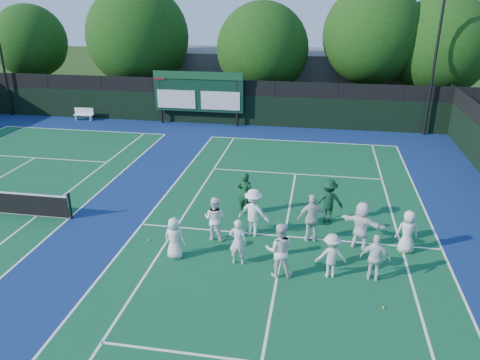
# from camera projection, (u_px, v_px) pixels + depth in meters

# --- Properties ---
(ground) EXTENTS (120.00, 120.00, 0.00)m
(ground) POSITION_uv_depth(u_px,v_px,m) (282.00, 250.00, 16.20)
(ground) COLOR #1D380F
(ground) RESTS_ON ground
(court_apron) EXTENTS (34.00, 32.00, 0.01)m
(court_apron) POSITION_uv_depth(u_px,v_px,m) (129.00, 223.00, 18.07)
(court_apron) COLOR navy
(court_apron) RESTS_ON ground
(near_court) EXTENTS (11.05, 23.85, 0.01)m
(near_court) POSITION_uv_depth(u_px,v_px,m) (284.00, 236.00, 17.11)
(near_court) COLOR #10502C
(near_court) RESTS_ON ground
(back_fence) EXTENTS (34.00, 0.08, 3.00)m
(back_fence) POSITION_uv_depth(u_px,v_px,m) (215.00, 104.00, 31.27)
(back_fence) COLOR black
(back_fence) RESTS_ON ground
(scoreboard) EXTENTS (6.00, 0.21, 3.55)m
(scoreboard) POSITION_uv_depth(u_px,v_px,m) (198.00, 92.00, 30.74)
(scoreboard) COLOR black
(scoreboard) RESTS_ON ground
(clubhouse) EXTENTS (18.00, 6.00, 4.00)m
(clubhouse) POSITION_uv_depth(u_px,v_px,m) (285.00, 76.00, 37.70)
(clubhouse) COLOR #5C5B61
(clubhouse) RESTS_ON ground
(light_pole_right) EXTENTS (1.20, 0.30, 10.12)m
(light_pole_right) POSITION_uv_depth(u_px,v_px,m) (440.00, 30.00, 26.99)
(light_pole_right) COLOR black
(light_pole_right) RESTS_ON ground
(bench) EXTENTS (1.37, 0.42, 0.86)m
(bench) POSITION_uv_depth(u_px,v_px,m) (84.00, 114.00, 32.50)
(bench) COLOR white
(bench) RESTS_ON ground
(tree_a) EXTENTS (5.51, 5.51, 7.57)m
(tree_a) POSITION_uv_depth(u_px,v_px,m) (33.00, 43.00, 35.71)
(tree_a) COLOR #311B0D
(tree_a) RESTS_ON ground
(tree_b) EXTENTS (7.38, 7.38, 9.01)m
(tree_b) POSITION_uv_depth(u_px,v_px,m) (140.00, 39.00, 34.14)
(tree_b) COLOR #311B0D
(tree_b) RESTS_ON ground
(tree_c) EXTENTS (6.44, 6.44, 7.84)m
(tree_c) POSITION_uv_depth(u_px,v_px,m) (265.00, 51.00, 32.92)
(tree_c) COLOR #311B0D
(tree_c) RESTS_ON ground
(tree_d) EXTENTS (6.62, 6.62, 8.97)m
(tree_d) POSITION_uv_depth(u_px,v_px,m) (375.00, 37.00, 31.35)
(tree_d) COLOR #311B0D
(tree_d) RESTS_ON ground
(tree_e) EXTENTS (6.56, 6.56, 8.32)m
(tree_e) POSITION_uv_depth(u_px,v_px,m) (444.00, 48.00, 30.86)
(tree_e) COLOR #311B0D
(tree_e) RESTS_ON ground
(tennis_ball_0) EXTENTS (0.07, 0.07, 0.07)m
(tennis_ball_0) POSITION_uv_depth(u_px,v_px,m) (232.00, 230.00, 17.49)
(tennis_ball_0) COLOR #C1D118
(tennis_ball_0) RESTS_ON ground
(tennis_ball_2) EXTENTS (0.07, 0.07, 0.07)m
(tennis_ball_2) POSITION_uv_depth(u_px,v_px,m) (384.00, 308.00, 13.20)
(tennis_ball_2) COLOR #C1D118
(tennis_ball_2) RESTS_ON ground
(tennis_ball_3) EXTENTS (0.07, 0.07, 0.07)m
(tennis_ball_3) POSITION_uv_depth(u_px,v_px,m) (149.00, 240.00, 16.78)
(tennis_ball_3) COLOR #C1D118
(tennis_ball_3) RESTS_ON ground
(tennis_ball_4) EXTENTS (0.07, 0.07, 0.07)m
(tennis_ball_4) POSITION_uv_depth(u_px,v_px,m) (328.00, 204.00, 19.64)
(tennis_ball_4) COLOR #C1D118
(tennis_ball_4) RESTS_ON ground
(player_front_0) EXTENTS (0.75, 0.52, 1.46)m
(player_front_0) POSITION_uv_depth(u_px,v_px,m) (174.00, 238.00, 15.51)
(player_front_0) COLOR white
(player_front_0) RESTS_ON ground
(player_front_1) EXTENTS (0.59, 0.39, 1.61)m
(player_front_1) POSITION_uv_depth(u_px,v_px,m) (238.00, 242.00, 15.12)
(player_front_1) COLOR silver
(player_front_1) RESTS_ON ground
(player_front_2) EXTENTS (0.93, 0.75, 1.81)m
(player_front_2) POSITION_uv_depth(u_px,v_px,m) (279.00, 250.00, 14.45)
(player_front_2) COLOR white
(player_front_2) RESTS_ON ground
(player_front_3) EXTENTS (1.03, 0.70, 1.48)m
(player_front_3) POSITION_uv_depth(u_px,v_px,m) (331.00, 256.00, 14.44)
(player_front_3) COLOR silver
(player_front_3) RESTS_ON ground
(player_front_4) EXTENTS (0.95, 0.49, 1.55)m
(player_front_4) POSITION_uv_depth(u_px,v_px,m) (375.00, 258.00, 14.27)
(player_front_4) COLOR white
(player_front_4) RESTS_ON ground
(player_back_0) EXTENTS (0.90, 0.76, 1.64)m
(player_back_0) POSITION_uv_depth(u_px,v_px,m) (215.00, 218.00, 16.66)
(player_back_0) COLOR white
(player_back_0) RESTS_ON ground
(player_back_1) EXTENTS (1.27, 0.87, 1.81)m
(player_back_1) POSITION_uv_depth(u_px,v_px,m) (253.00, 213.00, 16.91)
(player_back_1) COLOR white
(player_back_1) RESTS_ON ground
(player_back_2) EXTENTS (1.13, 0.70, 1.80)m
(player_back_2) POSITION_uv_depth(u_px,v_px,m) (312.00, 218.00, 16.50)
(player_back_2) COLOR silver
(player_back_2) RESTS_ON ground
(player_back_3) EXTENTS (1.68, 1.14, 1.74)m
(player_back_3) POSITION_uv_depth(u_px,v_px,m) (361.00, 225.00, 16.06)
(player_back_3) COLOR white
(player_back_3) RESTS_ON ground
(player_back_4) EXTENTS (0.80, 0.57, 1.53)m
(player_back_4) POSITION_uv_depth(u_px,v_px,m) (407.00, 232.00, 15.83)
(player_back_4) COLOR white
(player_back_4) RESTS_ON ground
(coach_left) EXTENTS (0.71, 0.52, 1.77)m
(coach_left) POSITION_uv_depth(u_px,v_px,m) (245.00, 194.00, 18.54)
(coach_left) COLOR #103B1F
(coach_left) RESTS_ON ground
(coach_right) EXTENTS (1.24, 0.84, 1.76)m
(coach_right) POSITION_uv_depth(u_px,v_px,m) (328.00, 201.00, 17.91)
(coach_right) COLOR #0E3520
(coach_right) RESTS_ON ground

